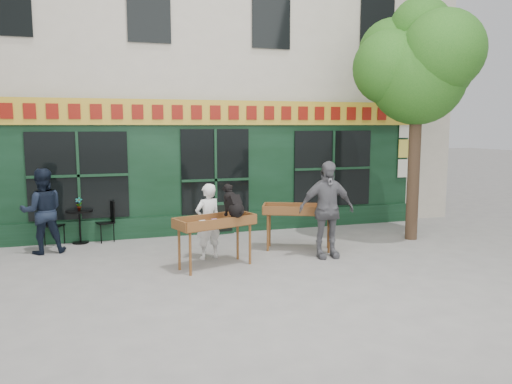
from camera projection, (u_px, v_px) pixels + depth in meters
ground at (241, 256)px, 10.35m from camera, size 80.00×80.00×0.00m
building at (188, 51)px, 15.33m from camera, size 14.00×7.26×10.00m
street_tree at (418, 63)px, 11.43m from camera, size 3.05×2.90×5.60m
book_cart_center at (215, 225)px, 9.44m from camera, size 1.62×1.05×0.99m
dog at (233, 200)px, 9.43m from camera, size 0.51×0.67×0.60m
woman at (208, 221)px, 10.06m from camera, size 0.65×0.52×1.54m
book_cart_right at (299, 212)px, 10.78m from camera, size 1.62×1.17×0.99m
man_right at (326, 210)px, 10.14m from camera, size 1.19×0.56×1.98m
bistro_table at (80, 220)px, 11.40m from camera, size 0.60×0.60×0.76m
bistro_chair_left at (50, 221)px, 11.25m from camera, size 0.49×0.48×0.95m
bistro_chair_right at (108, 218)px, 11.61m from camera, size 0.46×0.46×0.95m
potted_plant at (79, 204)px, 11.35m from camera, size 0.18×0.14×0.30m
man_left at (42, 211)px, 10.47m from camera, size 0.97×0.81×1.80m
chalkboard at (223, 218)px, 12.41m from camera, size 0.58×0.28×0.79m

